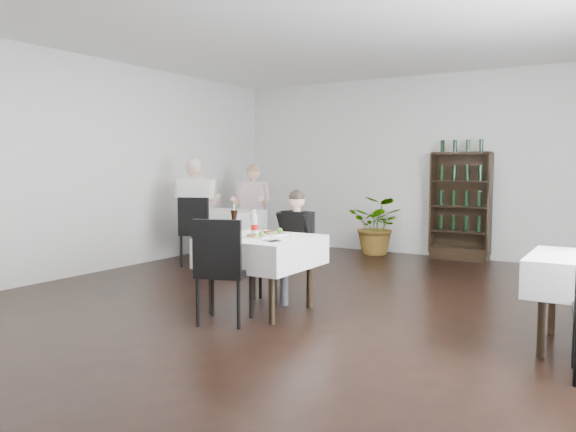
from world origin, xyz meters
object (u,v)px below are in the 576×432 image
(diner_main, at_px, (293,236))
(main_table, at_px, (261,251))
(wine_shelf, at_px, (460,207))
(potted_tree, at_px, (377,225))

(diner_main, bearing_deg, main_table, -93.62)
(wine_shelf, relative_size, diner_main, 1.42)
(main_table, height_order, diner_main, diner_main)
(potted_tree, bearing_deg, wine_shelf, 8.68)
(wine_shelf, distance_m, diner_main, 3.84)
(wine_shelf, xyz_separation_m, main_table, (-0.90, -4.31, -0.23))
(main_table, relative_size, diner_main, 0.84)
(wine_shelf, distance_m, potted_tree, 1.38)
(potted_tree, height_order, diner_main, diner_main)
(main_table, xyz_separation_m, potted_tree, (-0.42, 4.11, -0.12))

